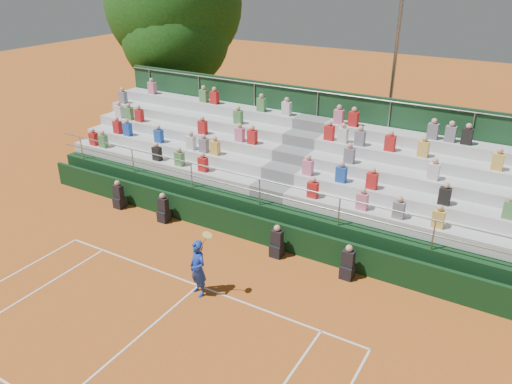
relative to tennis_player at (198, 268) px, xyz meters
The scene contains 8 objects.
ground 0.99m from the tennis_player, 129.73° to the left, with size 90.00×90.00×0.00m, color #BC5D1F.
courtside_wall 3.54m from the tennis_player, 94.17° to the left, with size 20.00×0.15×1.00m, color black.
line_officials 3.39m from the tennis_player, 114.74° to the left, with size 10.17×0.40×1.19m.
grandstand 6.75m from the tennis_player, 92.17° to the left, with size 20.00×5.20×4.40m.
tennis_player is the anchor object (origin of this frame).
tree_west 16.27m from the tennis_player, 130.11° to the left, with size 5.77×5.77×8.36m.
tree_east 17.57m from the tennis_player, 129.98° to the left, with size 7.34×7.34×10.68m.
floodlight_mast 13.39m from the tennis_player, 82.50° to the left, with size 0.60×0.25×8.58m.
Camera 1 is at (8.00, -10.08, 9.14)m, focal length 35.00 mm.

